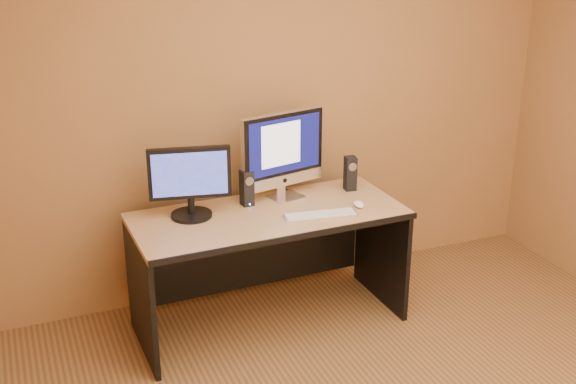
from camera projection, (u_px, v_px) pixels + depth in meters
name	position (u px, v px, depth m)	size (l,w,h in m)	color
walls	(455.00, 209.00, 3.04)	(4.00, 4.00, 2.60)	#97633D
desk	(269.00, 269.00, 4.52)	(1.65, 0.72, 0.77)	tan
imac	(286.00, 156.00, 4.52)	(0.59, 0.22, 0.57)	silver
second_monitor	(190.00, 183.00, 4.26)	(0.50, 0.25, 0.43)	black
speaker_left	(247.00, 188.00, 4.47)	(0.07, 0.07, 0.23)	black
speaker_right	(350.00, 173.00, 4.72)	(0.07, 0.07, 0.23)	black
keyboard	(320.00, 215.00, 4.34)	(0.44, 0.12, 0.02)	silver
mouse	(359.00, 204.00, 4.47)	(0.06, 0.11, 0.04)	white
cable_a	(292.00, 191.00, 4.72)	(0.01, 0.01, 0.23)	black
cable_b	(286.00, 190.00, 4.74)	(0.01, 0.01, 0.19)	black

